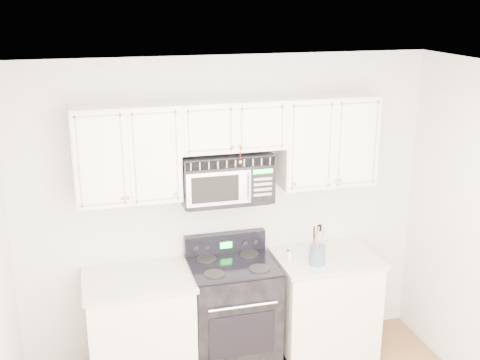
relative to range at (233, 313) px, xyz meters
name	(u,v)px	position (x,y,z in m)	size (l,w,h in m)	color
room	(298,310)	(0.02, -1.45, 0.82)	(3.51, 3.51, 2.61)	brown
base_cabinet_left	(141,332)	(-0.78, -0.01, -0.06)	(0.86, 0.65, 0.92)	white
base_cabinet_right	(324,307)	(0.82, -0.01, -0.06)	(0.86, 0.65, 0.92)	white
range	(233,313)	(0.00, 0.00, 0.00)	(0.71, 0.65, 1.11)	black
upper_cabinets	(231,142)	(0.02, 0.13, 1.45)	(2.44, 0.37, 0.75)	white
microwave	(226,177)	(-0.02, 0.11, 1.17)	(0.73, 0.41, 0.40)	black
utensil_crock	(317,254)	(0.68, -0.15, 0.53)	(0.13, 0.13, 0.35)	#46607A
shaker_salt	(289,255)	(0.48, -0.04, 0.49)	(0.05, 0.05, 0.11)	silver
shaker_pepper	(307,251)	(0.66, 0.01, 0.48)	(0.04, 0.04, 0.09)	silver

